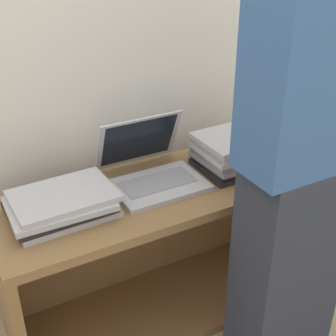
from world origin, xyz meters
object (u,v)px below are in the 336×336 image
Objects in this scene: laptop_stack_right at (241,150)px; laptop_open at (152,170)px; laptop_stack_left at (62,204)px; person at (303,150)px.

laptop_open is at bearing 171.00° from laptop_stack_right.
laptop_stack_left is 0.20× the size of person.
laptop_open is 0.38m from laptop_stack_left.
person is at bearing -105.54° from laptop_stack_right.
laptop_stack_left is at bearing 179.64° from laptop_stack_right.
laptop_stack_right is (0.37, -0.06, 0.02)m from laptop_open.
laptop_open is 0.38m from laptop_stack_right.
laptop_stack_left is (-0.38, -0.05, -0.01)m from laptop_open.
person is (-0.13, -0.45, 0.23)m from laptop_stack_right.
person reaches higher than laptop_stack_right.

